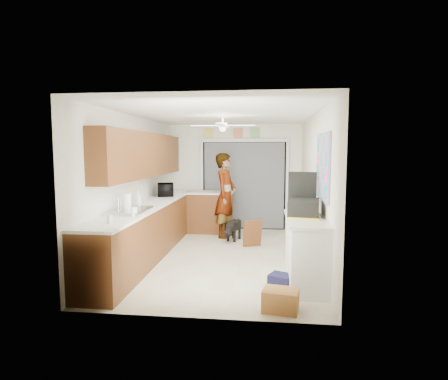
{
  "coord_description": "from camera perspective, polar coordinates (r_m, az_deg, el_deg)",
  "views": [
    {
      "loc": [
        0.78,
        -6.47,
        1.87
      ],
      "look_at": [
        0.0,
        0.4,
        1.15
      ],
      "focal_mm": 30.0,
      "sensor_mm": 36.0,
      "label": 1
    }
  ],
  "objects": [
    {
      "name": "cardboard_box",
      "position": [
        4.62,
        8.61,
        -16.28
      ],
      "size": [
        0.46,
        0.37,
        0.26
      ],
      "primitive_type": "cube",
      "rotation": [
        0.0,
        0.0,
        -0.17
      ],
      "color": "#B77639",
      "rests_on": "floor"
    },
    {
      "name": "door_trim_left",
      "position": [
        9.08,
        -3.38,
        0.75
      ],
      "size": [
        0.06,
        0.04,
        2.1
      ],
      "primitive_type": "cube",
      "color": "white",
      "rests_on": "wall_back"
    },
    {
      "name": "faucet",
      "position": [
        5.98,
        -15.82,
        -2.16
      ],
      "size": [
        0.03,
        0.03,
        0.22
      ],
      "primitive_type": "cylinder",
      "color": "silver",
      "rests_on": "left_countertop"
    },
    {
      "name": "back_opening_recess",
      "position": [
        9.0,
        3.07,
        0.7
      ],
      "size": [
        2.0,
        0.06,
        2.1
      ],
      "primitive_type": "cube",
      "color": "black",
      "rests_on": "wall_back"
    },
    {
      "name": "wall_right",
      "position": [
        6.55,
        13.63,
        0.35
      ],
      "size": [
        0.0,
        5.0,
        5.0
      ],
      "primitive_type": "plane",
      "rotation": [
        1.57,
        0.0,
        -1.57
      ],
      "color": "white",
      "rests_on": "ground"
    },
    {
      "name": "door_trim_right",
      "position": [
        8.96,
        9.58,
        0.61
      ],
      "size": [
        0.06,
        0.04,
        2.1
      ],
      "primitive_type": "cube",
      "color": "white",
      "rests_on": "wall_back"
    },
    {
      "name": "cabinet_door_panel",
      "position": [
        7.36,
        4.38,
        -6.62
      ],
      "size": [
        0.39,
        0.26,
        0.54
      ],
      "primitive_type": "cube",
      "rotation": [
        0.21,
        0.0,
        0.35
      ],
      "color": "brown",
      "rests_on": "floor"
    },
    {
      "name": "right_counter_base",
      "position": [
        5.49,
        12.37,
        -9.18
      ],
      "size": [
        0.5,
        1.4,
        0.9
      ],
      "primitive_type": "cube",
      "color": "white",
      "rests_on": "floor"
    },
    {
      "name": "navy_crate",
      "position": [
        5.33,
        8.71,
        -13.56
      ],
      "size": [
        0.39,
        0.36,
        0.19
      ],
      "primitive_type": "cube",
      "rotation": [
        0.0,
        0.0,
        -0.42
      ],
      "color": "black",
      "rests_on": "floor"
    },
    {
      "name": "wall_front",
      "position": [
        4.09,
        -4.59,
        -2.77
      ],
      "size": [
        3.2,
        0.0,
        3.2
      ],
      "primitive_type": "plane",
      "rotation": [
        -1.57,
        0.0,
        0.0
      ],
      "color": "white",
      "rests_on": "ground"
    },
    {
      "name": "dog",
      "position": [
        7.91,
        1.51,
        -6.02
      ],
      "size": [
        0.41,
        0.63,
        0.46
      ],
      "primitive_type": "cube",
      "rotation": [
        0.0,
        0.0,
        -0.3
      ],
      "color": "black",
      "rests_on": "floor"
    },
    {
      "name": "abstract_painting",
      "position": [
        5.53,
        14.81,
        3.48
      ],
      "size": [
        0.03,
        1.15,
        0.95
      ],
      "primitive_type": "cube",
      "color": "#FF5D9C",
      "rests_on": "wall_right"
    },
    {
      "name": "suitcase",
      "position": [
        5.49,
        12.06,
        -2.65
      ],
      "size": [
        0.5,
        0.62,
        0.24
      ],
      "primitive_type": "cube",
      "rotation": [
        0.0,
        0.0,
        -0.14
      ],
      "color": "black",
      "rests_on": "right_counter_top"
    },
    {
      "name": "man",
      "position": [
        8.13,
        0.23,
        -0.81
      ],
      "size": [
        0.57,
        0.74,
        1.83
      ],
      "primitive_type": "imported",
      "rotation": [
        0.0,
        0.0,
        1.36
      ],
      "color": "white",
      "rests_on": "floor"
    },
    {
      "name": "door_trim_head",
      "position": [
        8.93,
        3.1,
        7.53
      ],
      "size": [
        2.1,
        0.04,
        0.06
      ],
      "primitive_type": "cube",
      "color": "white",
      "rests_on": "wall_back"
    },
    {
      "name": "header_frame_0",
      "position": [
        9.06,
        -2.32,
        8.65
      ],
      "size": [
        0.22,
        0.02,
        0.22
      ],
      "primitive_type": "cube",
      "color": "#E6CE4C",
      "rests_on": "wall_back"
    },
    {
      "name": "curtain_panel",
      "position": [
        8.96,
        3.06,
        0.68
      ],
      "size": [
        1.9,
        0.03,
        2.05
      ],
      "primitive_type": "cube",
      "color": "slate",
      "rests_on": "wall_back"
    },
    {
      "name": "left_base_cabinets",
      "position": [
        6.94,
        -11.16,
        -5.97
      ],
      "size": [
        0.6,
        4.8,
        0.9
      ],
      "primitive_type": "cube",
      "color": "brown",
      "rests_on": "floor"
    },
    {
      "name": "wall_back",
      "position": [
        9.03,
        1.5,
        2.0
      ],
      "size": [
        3.2,
        0.0,
        3.2
      ],
      "primitive_type": "plane",
      "rotation": [
        1.57,
        0.0,
        0.0
      ],
      "color": "white",
      "rests_on": "ground"
    },
    {
      "name": "header_frame_4",
      "position": [
        8.95,
        7.32,
        8.64
      ],
      "size": [
        0.22,
        0.02,
        0.22
      ],
      "primitive_type": "cube",
      "color": "white",
      "rests_on": "wall_back"
    },
    {
      "name": "peninsula_top",
      "position": [
        8.62,
        -2.1,
        -0.39
      ],
      "size": [
        1.04,
        0.64,
        0.04
      ],
      "primitive_type": "cube",
      "color": "white",
      "rests_on": "peninsula_base"
    },
    {
      "name": "suitcase_lid",
      "position": [
        5.75,
        11.83,
        0.24
      ],
      "size": [
        0.42,
        0.09,
        0.5
      ],
      "primitive_type": "cube",
      "rotation": [
        0.0,
        0.0,
        -0.14
      ],
      "color": "black",
      "rests_on": "suitcase"
    },
    {
      "name": "ceiling_fan",
      "position": [
        6.73,
        -0.19,
        9.78
      ],
      "size": [
        1.14,
        1.14,
        0.24
      ],
      "primitive_type": "cube",
      "color": "white",
      "rests_on": "ceiling"
    },
    {
      "name": "suitcase_rim",
      "position": [
        5.51,
        12.03,
        -3.78
      ],
      "size": [
        0.52,
        0.64,
        0.02
      ],
      "primitive_type": "cube",
      "rotation": [
        0.0,
        0.0,
        -0.14
      ],
      "color": "yellow",
      "rests_on": "suitcase"
    },
    {
      "name": "sink_basin",
      "position": [
        5.92,
        -14.09,
        -3.12
      ],
      "size": [
        0.5,
        0.76,
        0.06
      ],
      "primitive_type": "cube",
      "color": "silver",
      "rests_on": "left_countertop"
    },
    {
      "name": "peninsula_base",
      "position": [
        8.68,
        -2.09,
        -3.48
      ],
      "size": [
        1.0,
        0.6,
        0.9
      ],
      "primitive_type": "cube",
      "color": "brown",
      "rests_on": "floor"
    },
    {
      "name": "soap_bottle",
      "position": [
        6.62,
        -12.93,
        -1.15
      ],
      "size": [
        0.13,
        0.13,
        0.26
      ],
      "primitive_type": "imported",
      "rotation": [
        0.0,
        0.0,
        -0.41
      ],
      "color": "silver",
      "rests_on": "left_countertop"
    },
    {
      "name": "jar_b",
      "position": [
        5.05,
        -17.02,
        -4.28
      ],
      "size": [
        0.08,
        0.08,
        0.11
      ],
      "primitive_type": "cylinder",
      "rotation": [
        0.0,
        0.0,
        -0.05
      ],
      "color": "silver",
      "rests_on": "left_countertop"
    },
    {
      "name": "ceiling",
      "position": [
        6.55,
        -0.4,
        11.46
      ],
      "size": [
        5.0,
        5.0,
        0.0
      ],
      "primitive_type": "plane",
      "rotation": [
        3.14,
        0.0,
        0.0
      ],
      "color": "white",
      "rests_on": "ground"
    },
    {
      "name": "microwave",
      "position": [
        7.88,
        -8.9,
        0.05
      ],
      "size": [
        0.44,
        0.55,
        0.26
      ],
      "primitive_type": "imported",
      "rotation": [
        0.0,
        0.0,
        1.86
      ],
      "color": "black",
      "rests_on": "left_countertop"
    },
    {
      "name": "left_countertop",
      "position": [
        6.86,
        -11.16,
        -2.13
      ],
      "size": [
        0.62,
        4.8,
        0.04
      ],
      "primitive_type": "cube",
      "color": "white",
      "rests_on": "left_base_cabinets"
    },
    {
      "name": "header_frame_3",
      "position": [
        8.96,
        4.73,
        8.67
      ],
      "size": [
        0.22,
        0.02,
        0.22
      ],
      "primitive_type": "cube",
      "color": "#78BC6B",
      "rests_on": "wall_back"
    },
    {
      "name": "floor",
      "position": [
        6.78,
        -0.39,
        -10.06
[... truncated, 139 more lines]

